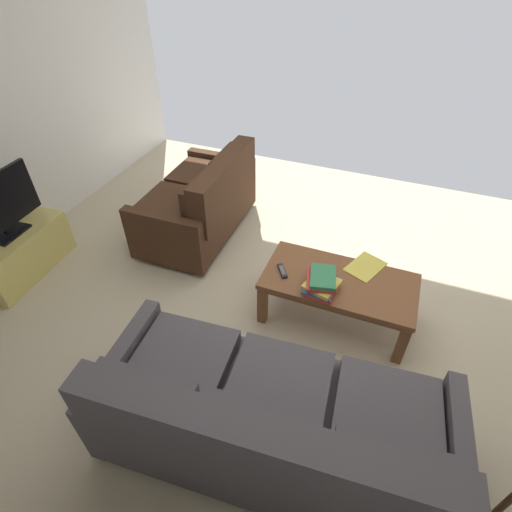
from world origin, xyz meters
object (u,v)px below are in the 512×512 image
object	(u,v)px
sofa_main	(270,425)
coffee_table	(339,286)
book_stack	(322,283)
loveseat_near	(202,202)
tv_remote	(282,271)
loose_magazine	(365,267)
tv_stand	(19,253)

from	to	relation	value
sofa_main	coffee_table	world-z (taller)	sofa_main
book_stack	loveseat_near	bearing A→B (deg)	-29.99
tv_remote	loose_magazine	world-z (taller)	tv_remote
tv_stand	sofa_main	bearing A→B (deg)	164.43
tv_remote	book_stack	bearing A→B (deg)	167.13
tv_stand	book_stack	bearing A→B (deg)	-172.92
coffee_table	book_stack	world-z (taller)	book_stack
tv_stand	tv_remote	xyz separation A→B (m)	(-2.40, -0.41, 0.22)
sofa_main	loose_magazine	distance (m)	1.50
loveseat_near	tv_remote	bearing A→B (deg)	145.76
tv_remote	loose_magazine	size ratio (longest dim) A/B	0.50
coffee_table	tv_remote	xyz separation A→B (m)	(0.44, 0.08, 0.08)
coffee_table	loose_magazine	distance (m)	0.28
tv_stand	tv_remote	world-z (taller)	tv_remote
loveseat_near	coffee_table	xyz separation A→B (m)	(-1.55, 0.68, -0.01)
coffee_table	loose_magazine	world-z (taller)	loose_magazine
coffee_table	tv_remote	distance (m)	0.46
sofa_main	tv_remote	bearing A→B (deg)	-74.65
loveseat_near	book_stack	world-z (taller)	loveseat_near
sofa_main	tv_stand	bearing A→B (deg)	-15.57
sofa_main	loveseat_near	distance (m)	2.40
book_stack	tv_remote	world-z (taller)	book_stack
sofa_main	loveseat_near	size ratio (longest dim) A/B	1.51
book_stack	tv_stand	bearing A→B (deg)	7.08
loveseat_near	book_stack	xyz separation A→B (m)	(-1.44, 0.83, 0.12)
tv_remote	loose_magazine	distance (m)	0.67
loveseat_near	coffee_table	bearing A→B (deg)	156.41
loveseat_near	loose_magazine	xyz separation A→B (m)	(-1.71, 0.46, 0.06)
tv_stand	book_stack	world-z (taller)	book_stack
loose_magazine	book_stack	bearing A→B (deg)	76.89
coffee_table	tv_remote	size ratio (longest dim) A/B	7.42
book_stack	loose_magazine	xyz separation A→B (m)	(-0.27, -0.37, -0.06)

